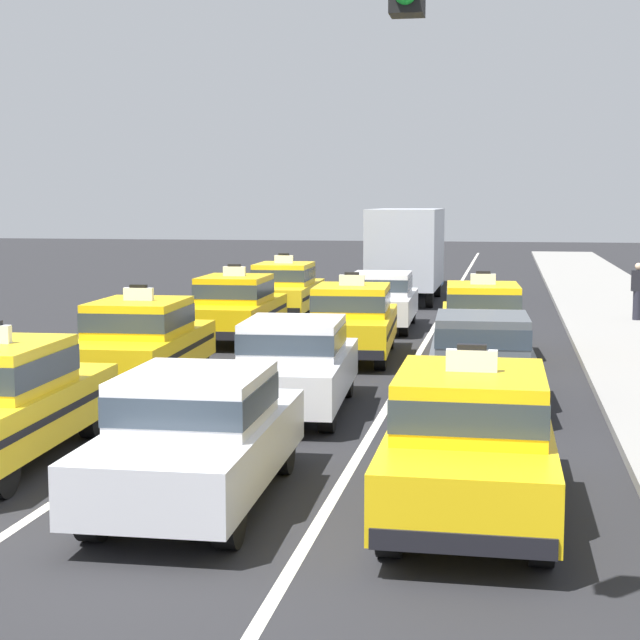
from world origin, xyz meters
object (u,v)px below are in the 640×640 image
at_px(sedan_right_second, 482,356).
at_px(pedestrian_near_crosswalk, 638,291).
at_px(sedan_center_second, 294,362).
at_px(sedan_center_fourth, 382,299).
at_px(taxi_left_third, 236,306).
at_px(taxi_center_third, 352,320).
at_px(taxi_center_sixth, 418,265).
at_px(taxi_left_second, 141,340).
at_px(taxi_right_third, 482,318).
at_px(taxi_right_nearest, 470,438).
at_px(taxi_left_fourth, 285,288).
at_px(sedan_center_nearest, 197,433).
at_px(box_truck_center_fifth, 408,251).

height_order(sedan_right_second, pedestrian_near_crosswalk, pedestrian_near_crosswalk).
distance_m(sedan_center_second, sedan_center_fourth, 11.23).
distance_m(taxi_left_third, pedestrian_near_crosswalk, 11.69).
relative_size(taxi_center_third, taxi_center_sixth, 1.00).
bearing_deg(taxi_left_second, taxi_right_third, 38.06).
distance_m(taxi_left_third, taxi_right_nearest, 14.70).
xyz_separation_m(taxi_left_second, taxi_left_fourth, (0.17, 11.74, 0.00)).
bearing_deg(taxi_center_sixth, sedan_center_second, -89.52).
bearing_deg(taxi_right_third, sedan_right_second, -88.63).
bearing_deg(sedan_center_nearest, sedan_center_fourth, 89.65).
height_order(taxi_right_third, pedestrian_near_crosswalk, taxi_right_third).
distance_m(taxi_right_third, pedestrian_near_crosswalk, 7.91).
xyz_separation_m(taxi_left_second, taxi_center_sixth, (3.18, 24.08, 0.00)).
height_order(taxi_left_second, sedan_center_fourth, taxi_left_second).
xyz_separation_m(sedan_center_second, taxi_center_sixth, (-0.22, 25.93, 0.03)).
distance_m(sedan_center_second, taxi_center_sixth, 25.93).
bearing_deg(pedestrian_near_crosswalk, sedan_center_second, -117.92).
bearing_deg(sedan_right_second, taxi_left_third, 132.30).
relative_size(sedan_center_second, pedestrian_near_crosswalk, 2.69).
bearing_deg(sedan_center_nearest, sedan_right_second, 64.39).
xyz_separation_m(sedan_center_fourth, sedan_right_second, (3.00, -9.98, 0.00)).
bearing_deg(pedestrian_near_crosswalk, taxi_left_fourth, 179.44).
bearing_deg(taxi_right_nearest, taxi_left_third, 115.76).
xyz_separation_m(taxi_left_third, sedan_center_fourth, (3.35, 3.01, -0.03)).
distance_m(sedan_center_nearest, taxi_center_sixth, 31.14).
bearing_deg(pedestrian_near_crosswalk, sedan_center_fourth, -162.29).
relative_size(taxi_left_third, taxi_center_sixth, 0.99).
relative_size(sedan_center_nearest, taxi_center_third, 0.93).
distance_m(taxi_left_second, sedan_center_nearest, 7.82).
bearing_deg(pedestrian_near_crosswalk, sedan_center_nearest, -111.01).
xyz_separation_m(taxi_left_fourth, taxi_right_nearest, (6.33, -18.61, 0.00)).
height_order(taxi_left_second, taxi_right_nearest, same).
relative_size(sedan_center_second, sedan_center_fourth, 1.01).
xyz_separation_m(taxi_left_second, taxi_right_nearest, (6.50, -6.87, 0.00)).
bearing_deg(taxi_left_third, taxi_left_fourth, 89.32).
bearing_deg(taxi_left_third, taxi_center_sixth, 80.16).
bearing_deg(sedan_center_second, taxi_right_third, 66.70).
height_order(taxi_left_second, taxi_left_fourth, same).
relative_size(taxi_left_second, taxi_right_third, 1.00).
xyz_separation_m(sedan_center_second, box_truck_center_fifth, (-0.01, 19.50, 0.93)).
height_order(taxi_left_fourth, sedan_right_second, taxi_left_fourth).
distance_m(taxi_left_second, taxi_right_nearest, 9.46).
xyz_separation_m(taxi_left_third, taxi_right_nearest, (6.39, -13.24, 0.00)).
bearing_deg(box_truck_center_fifth, taxi_left_third, -106.19).
distance_m(sedan_center_second, sedan_right_second, 3.31).
bearing_deg(sedan_center_nearest, taxi_right_nearest, 3.49).
relative_size(taxi_left_fourth, sedan_center_fourth, 1.06).
bearing_deg(taxi_right_nearest, sedan_right_second, 90.38).
height_order(sedan_center_nearest, sedan_center_second, same).
bearing_deg(taxi_left_fourth, taxi_center_third, -66.82).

